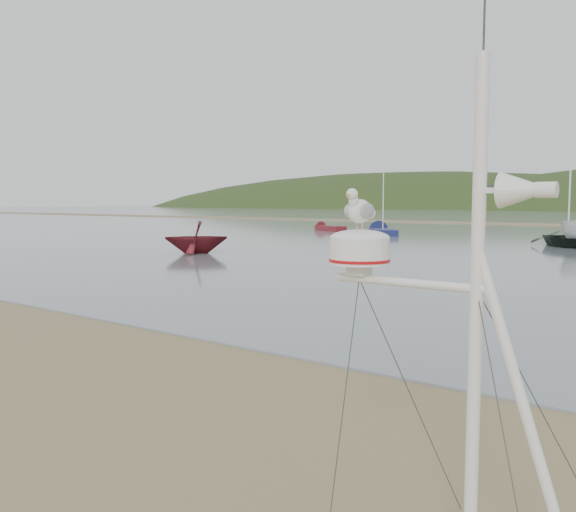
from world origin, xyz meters
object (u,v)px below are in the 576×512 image
Objects in this scene: boat_red at (196,223)px; sailboat_blue_near at (380,231)px; dinghy_red_far at (324,228)px; mast_rig at (462,438)px; boat_dark at (569,208)px.

sailboat_blue_near is (-1.90, 23.33, -1.37)m from boat_red.
dinghy_red_far is at bearing 153.54° from boat_red.
mast_rig is 28.76m from boat_red.
sailboat_blue_near reaches higher than boat_dark.
sailboat_blue_near is at bearing 119.69° from mast_rig.
boat_red is 0.66× the size of dinghy_red_far.
boat_red is at bearing -85.35° from sailboat_blue_near.
mast_rig is at bearing -60.31° from sailboat_blue_near.
mast_rig is at bearing -114.77° from boat_dark.
sailboat_blue_near is at bearing 122.44° from boat_dark.
mast_rig reaches higher than boat_red.
dinghy_red_far is (-8.82, 25.14, -1.38)m from boat_red.
boat_dark is 17.72m from sailboat_blue_near.
dinghy_red_far is (-6.92, 1.81, -0.01)m from sailboat_blue_near.
boat_dark is (-7.44, 35.57, 1.26)m from mast_rig.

